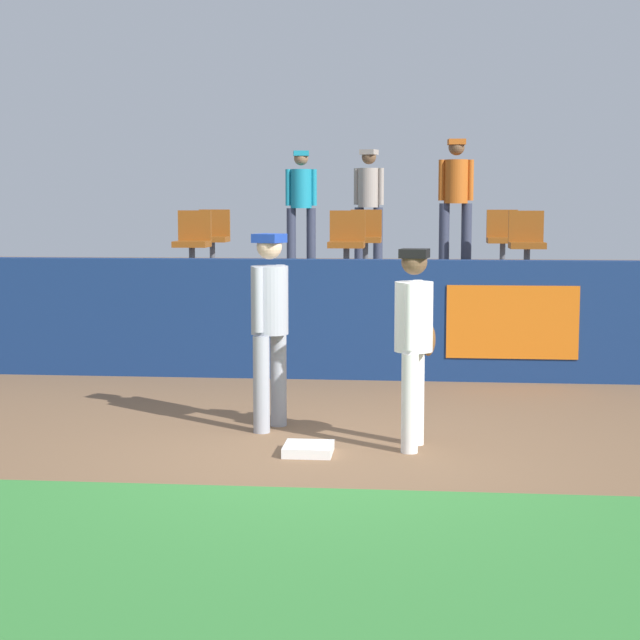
# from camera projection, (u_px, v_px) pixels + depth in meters

# --- Properties ---
(ground_plane) EXTENTS (60.00, 60.00, 0.00)m
(ground_plane) POSITION_uv_depth(u_px,v_px,m) (314.00, 454.00, 8.49)
(ground_plane) COLOR brown
(grass_foreground_strip) EXTENTS (18.00, 2.80, 0.01)m
(grass_foreground_strip) POSITION_uv_depth(u_px,v_px,m) (273.00, 552.00, 6.09)
(grass_foreground_strip) COLOR #388438
(grass_foreground_strip) RESTS_ON ground_plane
(first_base) EXTENTS (0.40, 0.40, 0.08)m
(first_base) POSITION_uv_depth(u_px,v_px,m) (308.00, 449.00, 8.49)
(first_base) COLOR white
(first_base) RESTS_ON ground_plane
(player_fielder_home) EXTENTS (0.39, 0.52, 1.68)m
(player_fielder_home) POSITION_uv_depth(u_px,v_px,m) (414.00, 334.00, 8.59)
(player_fielder_home) COLOR white
(player_fielder_home) RESTS_ON ground_plane
(player_runner_visitor) EXTENTS (0.44, 0.47, 1.79)m
(player_runner_visitor) POSITION_uv_depth(u_px,v_px,m) (270.00, 317.00, 9.32)
(player_runner_visitor) COLOR #9EA3AD
(player_runner_visitor) RESTS_ON ground_plane
(field_wall) EXTENTS (18.00, 0.26, 1.41)m
(field_wall) POSITION_uv_depth(u_px,v_px,m) (347.00, 319.00, 12.07)
(field_wall) COLOR navy
(field_wall) RESTS_ON ground_plane
(bleacher_platform) EXTENTS (18.00, 4.80, 1.12)m
(bleacher_platform) POSITION_uv_depth(u_px,v_px,m) (359.00, 309.00, 14.63)
(bleacher_platform) COLOR #59595E
(bleacher_platform) RESTS_ON ground_plane
(seat_back_right) EXTENTS (0.45, 0.44, 0.84)m
(seat_back_right) POSITION_uv_depth(u_px,v_px,m) (502.00, 235.00, 14.98)
(seat_back_right) COLOR #4C4C51
(seat_back_right) RESTS_ON bleacher_platform
(seat_front_left) EXTENTS (0.44, 0.44, 0.84)m
(seat_front_left) POSITION_uv_depth(u_px,v_px,m) (193.00, 238.00, 13.60)
(seat_front_left) COLOR #4C4C51
(seat_front_left) RESTS_ON bleacher_platform
(seat_back_left) EXTENTS (0.47, 0.44, 0.84)m
(seat_back_left) POSITION_uv_depth(u_px,v_px,m) (213.00, 234.00, 15.39)
(seat_back_left) COLOR #4C4C51
(seat_back_left) RESTS_ON bleacher_platform
(seat_front_center) EXTENTS (0.47, 0.44, 0.84)m
(seat_front_center) POSITION_uv_depth(u_px,v_px,m) (347.00, 239.00, 13.41)
(seat_front_center) COLOR #4C4C51
(seat_front_center) RESTS_ON bleacher_platform
(seat_back_center) EXTENTS (0.46, 0.44, 0.84)m
(seat_back_center) POSITION_uv_depth(u_px,v_px,m) (366.00, 235.00, 15.17)
(seat_back_center) COLOR #4C4C51
(seat_back_center) RESTS_ON bleacher_platform
(seat_front_right) EXTENTS (0.45, 0.44, 0.84)m
(seat_front_right) POSITION_uv_depth(u_px,v_px,m) (527.00, 240.00, 13.19)
(seat_front_right) COLOR #4C4C51
(seat_front_right) RESTS_ON bleacher_platform
(spectator_hooded) EXTENTS (0.53, 0.39, 1.89)m
(spectator_hooded) POSITION_uv_depth(u_px,v_px,m) (456.00, 192.00, 15.57)
(spectator_hooded) COLOR #33384C
(spectator_hooded) RESTS_ON bleacher_platform
(spectator_capped) EXTENTS (0.48, 0.38, 1.74)m
(spectator_capped) POSITION_uv_depth(u_px,v_px,m) (301.00, 198.00, 16.05)
(spectator_capped) COLOR #33384C
(spectator_capped) RESTS_ON bleacher_platform
(spectator_casual) EXTENTS (0.48, 0.42, 1.76)m
(spectator_casual) POSITION_uv_depth(u_px,v_px,m) (369.00, 197.00, 16.15)
(spectator_casual) COLOR #33384C
(spectator_casual) RESTS_ON bleacher_platform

